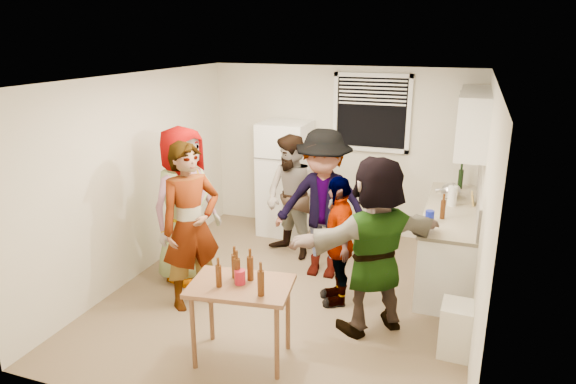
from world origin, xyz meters
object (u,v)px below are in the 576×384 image
at_px(beer_bottle_table, 219,286).
at_px(blue_cup, 429,222).
at_px(wine_bottle, 459,188).
at_px(guest_black, 336,300).
at_px(red_cup, 240,284).
at_px(serving_table, 243,357).
at_px(kettle, 450,199).
at_px(trash_bin, 459,330).
at_px(guest_stripe, 196,303).
at_px(guest_back_left, 292,255).
at_px(guest_orange, 371,327).
at_px(guest_back_right, 322,274).
at_px(beer_bottle_counter, 442,219).
at_px(guest_grey, 189,277).
at_px(refrigerator, 285,178).

bearing_deg(beer_bottle_table, blue_cup, 50.14).
distance_m(wine_bottle, guest_black, 2.51).
distance_m(wine_bottle, red_cup, 3.80).
relative_size(wine_bottle, serving_table, 0.29).
height_order(kettle, beer_bottle_table, kettle).
bearing_deg(trash_bin, guest_stripe, 179.88).
height_order(wine_bottle, guest_back_left, wine_bottle).
xyz_separation_m(trash_bin, guest_orange, (-0.87, 0.18, -0.25)).
distance_m(wine_bottle, guest_stripe, 3.86).
bearing_deg(guest_stripe, trash_bin, -54.44).
bearing_deg(guest_back_right, guest_back_left, 141.84).
xyz_separation_m(red_cup, guest_back_left, (-0.33, 2.37, -0.77)).
bearing_deg(red_cup, beer_bottle_counter, 51.27).
relative_size(guest_grey, guest_orange, 1.04).
height_order(guest_stripe, guest_back_left, guest_back_left).
bearing_deg(blue_cup, trash_bin, -69.36).
bearing_deg(guest_back_left, beer_bottle_table, -60.14).
height_order(serving_table, guest_orange, serving_table).
xyz_separation_m(beer_bottle_table, red_cup, (0.16, 0.11, 0.00)).
height_order(beer_bottle_counter, guest_orange, beer_bottle_counter).
bearing_deg(kettle, guest_black, -123.98).
bearing_deg(guest_grey, guest_stripe, -125.02).
bearing_deg(blue_cup, guest_back_right, 176.26).
height_order(trash_bin, guest_orange, trash_bin).
relative_size(beer_bottle_counter, serving_table, 0.24).
relative_size(guest_stripe, guest_back_left, 1.11).
distance_m(wine_bottle, beer_bottle_table, 3.97).
distance_m(blue_cup, red_cup, 2.40).
xyz_separation_m(wine_bottle, guest_back_left, (-2.10, -0.98, -0.90)).
relative_size(wine_bottle, trash_bin, 0.51).
xyz_separation_m(blue_cup, serving_table, (-1.49, -1.87, -0.90)).
height_order(beer_bottle_counter, trash_bin, beer_bottle_counter).
distance_m(trash_bin, guest_grey, 3.31).
bearing_deg(guest_back_left, serving_table, -56.08).
height_order(wine_bottle, guest_orange, wine_bottle).
height_order(trash_bin, guest_grey, trash_bin).
bearing_deg(refrigerator, guest_black, -55.04).
bearing_deg(guest_black, guest_orange, 25.96).
xyz_separation_m(trash_bin, guest_grey, (-3.25, 0.56, -0.25)).
bearing_deg(guest_grey, trash_bin, -81.02).
bearing_deg(guest_back_left, wine_bottle, 50.91).
bearing_deg(red_cup, wine_bottle, 62.11).
distance_m(kettle, trash_bin, 2.19).
xyz_separation_m(serving_table, guest_back_left, (-0.33, 2.38, 0.00)).
bearing_deg(guest_back_left, refrigerator, 141.72).
height_order(wine_bottle, blue_cup, wine_bottle).
bearing_deg(refrigerator, red_cup, -77.24).
relative_size(refrigerator, red_cup, 12.77).
bearing_deg(blue_cup, wine_bottle, 79.38).
distance_m(red_cup, guest_orange, 1.60).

